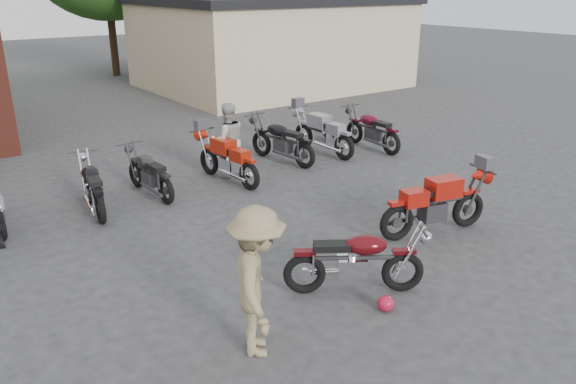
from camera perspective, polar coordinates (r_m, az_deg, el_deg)
ground at (r=9.16m, az=7.86°, el=-7.69°), size 90.00×90.00×0.00m
stucco_building at (r=25.26m, az=-1.75°, el=14.67°), size 10.00×8.00×3.50m
vintage_motorcycle at (r=8.23m, az=7.05°, el=-6.55°), size 2.02×1.65×1.15m
sportbike at (r=10.41m, az=14.87°, el=-0.89°), size 2.25×1.18×1.25m
helmet at (r=8.07m, az=9.89°, el=-11.08°), size 0.26×0.26×0.22m
person_light at (r=13.12m, az=-6.15°, el=5.25°), size 0.98×0.84×1.75m
person_tan at (r=6.77m, az=-3.15°, el=-9.13°), size 1.22×1.42×1.91m
row_bike_2 at (r=11.76m, az=-19.28°, el=0.81°), size 0.94×2.04×1.14m
row_bike_3 at (r=12.31m, az=-13.96°, el=2.13°), size 0.74×1.92×1.09m
row_bike_4 at (r=12.83m, az=-6.23°, el=3.59°), size 0.93×2.12×1.19m
row_bike_5 at (r=14.23m, az=-0.71°, el=5.47°), size 1.04×2.20×1.22m
row_bike_6 at (r=14.97m, az=3.51°, el=6.24°), size 0.85×2.20×1.25m
row_bike_7 at (r=15.58m, az=8.51°, el=6.49°), size 0.74×2.06×1.18m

